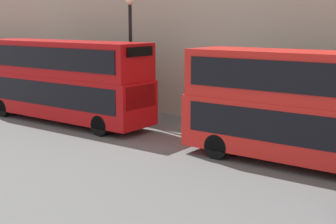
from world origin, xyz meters
TOP-DOWN VIEW (x-y plane):
  - bus_leading at (1.60, 6.41)m, footprint 2.59×11.42m
  - bus_second_in_queue at (1.60, 20.76)m, footprint 2.59×10.91m
  - street_lamp at (3.74, 17.77)m, footprint 0.44×0.44m

SIDE VIEW (x-z plane):
  - bus_leading at x=1.60m, z-range 0.22..4.51m
  - bus_second_in_queue at x=1.60m, z-range 0.23..4.57m
  - street_lamp at x=3.74m, z-range 0.77..7.40m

